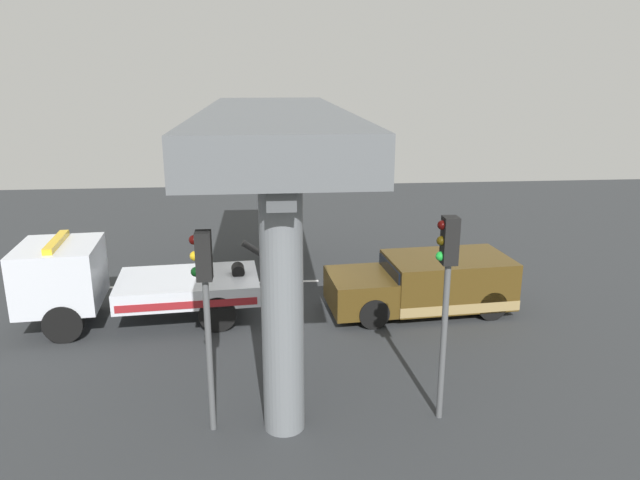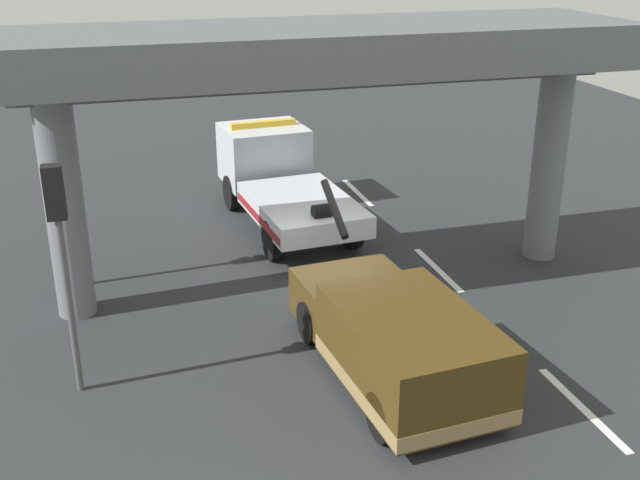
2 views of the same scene
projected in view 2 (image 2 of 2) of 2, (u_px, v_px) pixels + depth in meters
The scene contains 9 objects.
ground_plane at pixel (328, 285), 17.95m from camera, with size 60.00×40.00×0.10m, color #2D3033.
lane_stripe_west at pixel (583, 408), 13.30m from camera, with size 2.60×0.16×0.01m, color silver.
lane_stripe_mid at pixel (438, 269), 18.64m from camera, with size 2.60×0.16×0.01m, color silver.
lane_stripe_east at pixel (357, 192), 23.98m from camera, with size 2.60×0.16×0.01m, color silver.
tow_truck_white at pixel (279, 177), 21.47m from camera, with size 7.33×2.86×2.46m.
towed_van_green at pixel (396, 341), 13.88m from camera, with size 5.35×2.58×1.58m.
overpass_structure at pixel (327, 66), 16.16m from camera, with size 3.60×13.07×5.77m.
traffic_light_near at pixel (60, 231), 12.72m from camera, with size 0.39×0.32×4.15m.
traffic_light_far at pixel (64, 162), 16.76m from camera, with size 0.39×0.32×3.99m.
Camera 2 is at (-15.53, 4.70, 7.69)m, focal length 43.65 mm.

